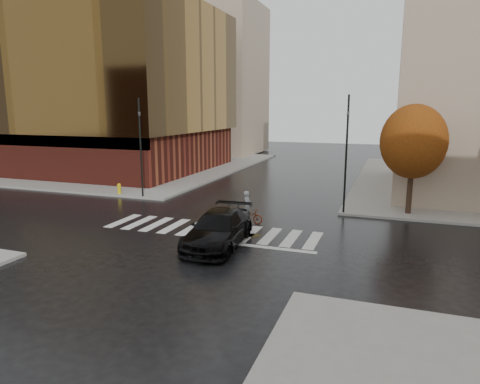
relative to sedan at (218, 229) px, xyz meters
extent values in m
plane|color=black|center=(-1.42, 1.80, -0.81)|extent=(120.00, 120.00, 0.00)
cube|color=gray|center=(-22.42, 22.80, -0.74)|extent=(30.00, 30.00, 0.15)
cube|color=silver|center=(-1.42, 2.30, -0.81)|extent=(12.00, 3.00, 0.01)
cube|color=maroon|center=(-23.42, 19.80, 1.34)|extent=(26.00, 18.00, 4.00)
cube|color=beige|center=(-23.42, 11.00, 2.84)|extent=(26.00, 0.40, 1.00)
cube|color=olive|center=(-23.42, 19.80, 9.34)|extent=(27.00, 19.00, 12.00)
cube|color=tan|center=(-17.42, 38.80, 9.34)|extent=(14.00, 12.00, 20.00)
cylinder|color=black|center=(8.58, 9.20, 0.74)|extent=(0.32, 0.32, 2.80)
ellipsoid|color=#8C3F0D|center=(8.58, 9.20, 3.66)|extent=(3.80, 3.80, 4.37)
imported|color=black|center=(0.00, 0.00, 0.00)|extent=(2.68, 5.75, 1.63)
imported|color=maroon|center=(0.08, 4.30, -0.39)|extent=(1.67, 0.74, 0.85)
imported|color=#959A9D|center=(-0.02, 4.30, 0.17)|extent=(0.48, 0.67, 1.73)
cylinder|color=black|center=(-9.28, 8.10, 2.81)|extent=(0.12, 0.12, 6.95)
imported|color=black|center=(-9.28, 8.10, 5.33)|extent=(0.19, 0.17, 0.87)
cylinder|color=black|center=(4.88, 8.10, 2.85)|extent=(0.12, 0.12, 7.03)
imported|color=black|center=(4.88, 8.10, 5.40)|extent=(0.16, 0.19, 0.88)
cylinder|color=#D8BD0C|center=(-11.42, 8.30, -0.34)|extent=(0.26, 0.26, 0.64)
sphere|color=#D8BD0C|center=(-11.42, 8.30, -0.02)|extent=(0.28, 0.28, 0.28)
cylinder|color=#4B401B|center=(1.05, 2.10, -0.81)|extent=(0.69, 0.69, 0.01)
camera|label=1|loc=(7.52, -17.89, 5.62)|focal=32.00mm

